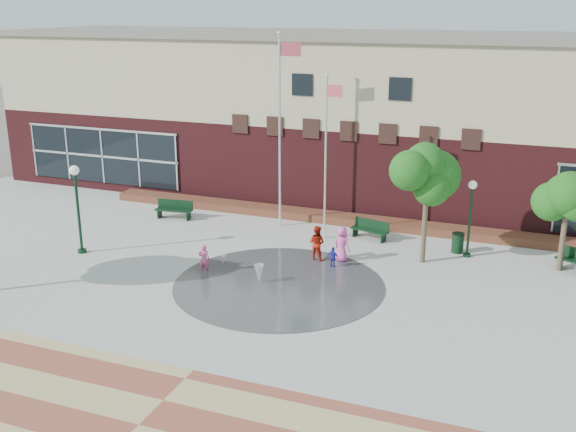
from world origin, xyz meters
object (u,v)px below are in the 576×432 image
(child_splash, at_px, (204,259))
(flagpole_left, at_px, (281,121))
(flagpole_right, at_px, (327,150))
(bench_left, at_px, (174,213))
(trash_can, at_px, (458,243))

(child_splash, bearing_deg, flagpole_left, -109.00)
(flagpole_right, distance_m, child_splash, 7.72)
(flagpole_left, distance_m, flagpole_right, 3.01)
(bench_left, distance_m, trash_can, 14.43)
(bench_left, relative_size, trash_can, 2.17)
(bench_left, height_order, child_splash, child_splash)
(flagpole_left, relative_size, bench_left, 4.76)
(bench_left, bearing_deg, flagpole_right, -7.41)
(bench_left, xyz_separation_m, trash_can, (14.42, 0.20, 0.15))
(flagpole_left, bearing_deg, trash_can, -11.94)
(trash_can, xyz_separation_m, child_splash, (-9.46, -6.24, 0.16))
(flagpole_left, relative_size, trash_can, 10.32)
(bench_left, xyz_separation_m, child_splash, (4.96, -6.03, 0.31))
(trash_can, bearing_deg, flagpole_right, -177.00)
(trash_can, distance_m, child_splash, 11.33)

